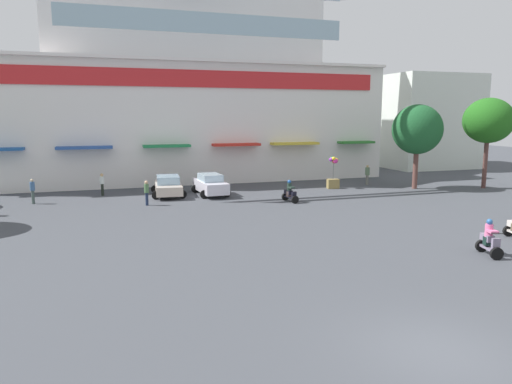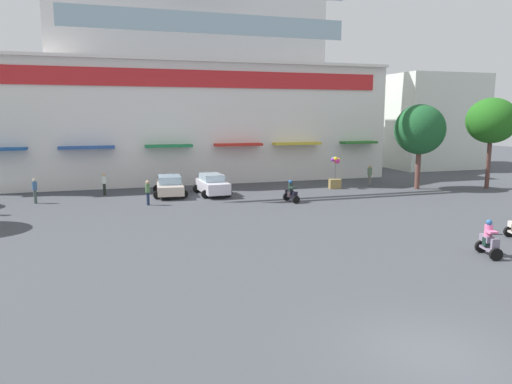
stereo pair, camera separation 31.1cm
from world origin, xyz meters
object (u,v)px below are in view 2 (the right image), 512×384
pedestrian_2 (35,189)px  plaza_tree_1 (420,130)px  pedestrian_4 (370,174)px  scooter_rider_1 (291,193)px  pedestrian_3 (148,191)px  balloon_vendor_cart (335,175)px  parked_car_0 (170,186)px  parked_car_1 (212,184)px  pedestrian_0 (104,183)px  plaza_tree_3 (492,121)px  scooter_rider_6 (489,241)px

pedestrian_2 → plaza_tree_1: bearing=-4.4°
plaza_tree_1 → pedestrian_4: (-2.52, 2.95, -3.71)m
scooter_rider_1 → pedestrian_3: 9.44m
scooter_rider_1 → balloon_vendor_cart: bearing=39.1°
plaza_tree_1 → pedestrian_3: size_ratio=4.08×
parked_car_0 → scooter_rider_1: size_ratio=3.09×
parked_car_1 → balloon_vendor_cart: 10.01m
pedestrian_0 → pedestrian_3: 5.61m
plaza_tree_3 → pedestrian_0: bearing=169.0°
plaza_tree_1 → balloon_vendor_cart: (-6.11, 2.10, -3.57)m
pedestrian_0 → pedestrian_4: pedestrian_4 is taller
pedestrian_3 → balloon_vendor_cart: bearing=10.7°
parked_car_0 → balloon_vendor_cart: (12.99, -0.53, 0.35)m
pedestrian_3 → balloon_vendor_cart: size_ratio=0.64×
parked_car_0 → pedestrian_2: bearing=-176.9°
scooter_rider_1 → parked_car_0: bearing=145.9°
plaza_tree_1 → pedestrian_4: size_ratio=3.95×
plaza_tree_3 → parked_car_0: (-24.57, 4.06, -4.60)m
parked_car_0 → pedestrian_0: 4.80m
parked_car_0 → scooter_rider_6: 21.93m
scooter_rider_6 → pedestrian_2: size_ratio=0.93×
parked_car_1 → pedestrian_4: (13.59, 0.92, 0.17)m
parked_car_0 → pedestrian_3: bearing=-118.7°
parked_car_1 → scooter_rider_6: (7.64, -18.59, -0.14)m
plaza_tree_1 → pedestrian_2: (-28.00, 2.14, -3.70)m
parked_car_1 → pedestrian_2: size_ratio=2.66×
plaza_tree_3 → pedestrian_4: 10.12m
plaza_tree_3 → pedestrian_2: (-33.47, 3.58, -4.37)m
parked_car_1 → pedestrian_2: bearing=179.5°
balloon_vendor_cart → plaza_tree_3: bearing=-17.0°
pedestrian_2 → pedestrian_3: 7.62m
pedestrian_4 → pedestrian_3: bearing=-168.7°
pedestrian_0 → pedestrian_2: 4.83m
scooter_rider_6 → parked_car_0: bearing=119.0°
parked_car_1 → scooter_rider_6: size_ratio=2.85×
pedestrian_2 → plaza_tree_3: bearing=-6.1°
scooter_rider_1 → scooter_rider_6: bearing=-77.3°
scooter_rider_6 → pedestrian_3: size_ratio=0.95×
plaza_tree_3 → parked_car_0: 25.33m
scooter_rider_1 → balloon_vendor_cart: balloon_vendor_cart is taller
pedestrian_3 → pedestrian_4: size_ratio=0.97×
parked_car_0 → balloon_vendor_cart: bearing=-2.3°
plaza_tree_3 → parked_car_1: (-21.58, 3.47, -4.55)m
scooter_rider_1 → pedestrian_3: (-9.28, 1.69, 0.35)m
plaza_tree_3 → parked_car_1: 22.33m
pedestrian_3 → pedestrian_4: pedestrian_4 is taller
scooter_rider_1 → parked_car_1: bearing=135.1°
parked_car_1 → pedestrian_3: (-4.82, -2.75, 0.17)m
plaza_tree_1 → plaza_tree_3: size_ratio=0.93×
parked_car_1 → pedestrian_2: 11.89m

